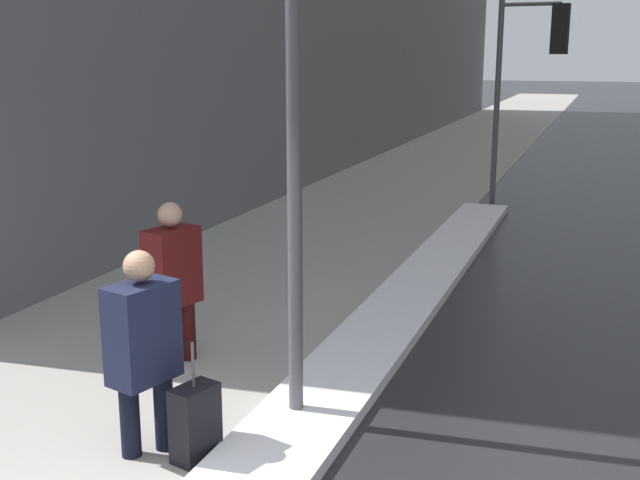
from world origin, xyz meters
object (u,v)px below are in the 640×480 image
Objects in this scene: pedestrian_in_glasses at (143,344)px; pedestrian_nearside at (173,275)px; lamp_post at (294,60)px; traffic_light_near at (535,57)px; rolling_suitcase at (195,423)px.

pedestrian_in_glasses is 1.86m from pedestrian_nearside.
lamp_post is 1.24× the size of traffic_light_near.
traffic_light_near is 4.22× the size of rolling_suitcase.
lamp_post reaches higher than pedestrian_nearside.
traffic_light_near is at bearing -178.86° from pedestrian_nearside.
traffic_light_near is 11.29m from rolling_suitcase.
pedestrian_nearside is 1.71× the size of rolling_suitcase.
pedestrian_nearside reaches higher than pedestrian_in_glasses.
lamp_post is 3.06× the size of pedestrian_in_glasses.
lamp_post is 2.84m from rolling_suitcase.
pedestrian_in_glasses is 0.72m from rolling_suitcase.
rolling_suitcase is (0.40, 0.03, -0.60)m from pedestrian_in_glasses.
pedestrian_nearside is at bearing -129.86° from rolling_suitcase.
lamp_post is 10.06m from traffic_light_near.
pedestrian_nearside is (-1.60, 0.79, -2.06)m from lamp_post.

